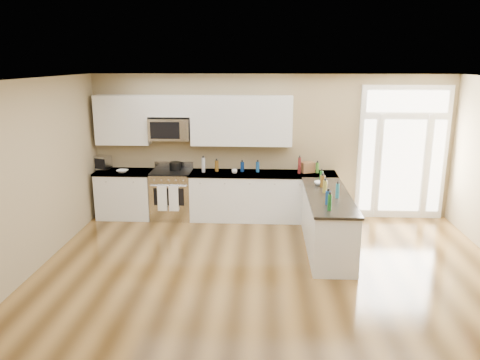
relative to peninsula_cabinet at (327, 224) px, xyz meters
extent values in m
plane|color=#4B3215|center=(-0.93, -2.24, -0.43)|extent=(8.00, 8.00, 0.00)
plane|color=#9D8A63|center=(-0.93, 1.76, 0.97)|extent=(7.00, 0.00, 7.00)
plane|color=white|center=(-0.93, -2.24, 2.37)|extent=(8.00, 8.00, 0.00)
cube|color=white|center=(-3.80, 1.45, 0.02)|extent=(1.06, 0.62, 0.90)
cube|color=black|center=(-3.80, 1.45, -0.38)|extent=(1.02, 0.52, 0.10)
cube|color=black|center=(-3.80, 1.45, 0.49)|extent=(1.10, 0.66, 0.04)
cube|color=white|center=(-1.08, 1.45, 0.02)|extent=(2.81, 0.62, 0.90)
cube|color=black|center=(-1.08, 1.45, -0.38)|extent=(2.77, 0.52, 0.10)
cube|color=black|center=(-1.08, 1.45, 0.49)|extent=(2.85, 0.66, 0.04)
cube|color=white|center=(0.00, 0.00, 0.02)|extent=(0.65, 2.28, 0.90)
cube|color=black|center=(0.00, 0.00, -0.38)|extent=(0.61, 2.18, 0.10)
cube|color=black|center=(0.00, 0.00, 0.49)|extent=(0.69, 2.32, 0.04)
cube|color=white|center=(-3.81, 1.59, 1.49)|extent=(1.04, 0.33, 0.95)
cube|color=white|center=(-1.50, 1.59, 1.49)|extent=(1.94, 0.33, 0.95)
cube|color=white|center=(-2.88, 1.59, 1.77)|extent=(0.82, 0.33, 0.40)
cube|color=silver|center=(-2.88, 1.56, 1.33)|extent=(0.78, 0.40, 0.42)
cube|color=black|center=(-2.94, 1.35, 1.33)|extent=(0.56, 0.01, 0.32)
cube|color=white|center=(1.62, 1.72, 0.87)|extent=(1.70, 0.08, 2.60)
cube|color=white|center=(1.62, 1.67, 0.62)|extent=(0.78, 0.02, 1.80)
cube|color=white|center=(0.96, 1.67, 0.62)|extent=(0.22, 0.02, 1.80)
cube|color=white|center=(2.28, 1.67, 0.62)|extent=(0.22, 0.02, 1.80)
cube|color=white|center=(1.62, 1.67, 1.87)|extent=(1.50, 0.02, 0.40)
cube|color=silver|center=(-2.86, 1.45, 0.03)|extent=(0.78, 0.64, 0.92)
cube|color=black|center=(-2.86, 1.45, 0.50)|extent=(0.78, 0.60, 0.03)
cube|color=silver|center=(-2.86, 1.75, 0.58)|extent=(0.78, 0.04, 0.14)
cube|color=black|center=(-2.86, 1.12, 0.09)|extent=(0.58, 0.01, 0.34)
cylinder|color=silver|center=(-2.86, 1.10, 0.31)|extent=(0.70, 0.02, 0.02)
cube|color=white|center=(-2.98, 1.09, 0.07)|extent=(0.18, 0.02, 0.50)
cube|color=white|center=(-2.76, 1.09, 0.07)|extent=(0.18, 0.02, 0.50)
cylinder|color=black|center=(-2.80, 1.56, 0.60)|extent=(0.29, 0.29, 0.17)
cube|color=silver|center=(-4.28, 1.59, 0.64)|extent=(0.38, 0.35, 0.27)
cube|color=brown|center=(-0.21, 1.53, 0.61)|extent=(0.30, 0.26, 0.20)
imported|color=white|center=(-3.79, 1.32, 0.53)|extent=(0.25, 0.25, 0.05)
imported|color=white|center=(-0.07, 0.58, 0.54)|extent=(0.23, 0.23, 0.06)
imported|color=white|center=(-1.62, 1.36, 0.55)|extent=(0.12, 0.12, 0.08)
cylinder|color=#19591E|center=(-0.03, 0.76, 0.61)|extent=(0.06, 0.06, 0.21)
cylinder|color=navy|center=(-1.18, 1.51, 0.61)|extent=(0.07, 0.07, 0.20)
cylinder|color=brown|center=(-1.98, 1.53, 0.61)|extent=(0.07, 0.07, 0.21)
cylinder|color=olive|center=(-0.05, 0.11, 0.61)|extent=(0.07, 0.07, 0.20)
cylinder|color=#26727F|center=(0.11, -0.19, 0.62)|extent=(0.06, 0.06, 0.23)
cylinder|color=#591919|center=(-0.38, 1.43, 0.66)|extent=(0.06, 0.06, 0.31)
cylinder|color=#B2B2B7|center=(-2.23, 1.44, 0.65)|extent=(0.07, 0.07, 0.28)
cylinder|color=navy|center=(-1.48, 1.53, 0.60)|extent=(0.07, 0.07, 0.19)
cylinder|color=#3F7226|center=(-0.03, 1.50, 0.60)|extent=(0.06, 0.06, 0.20)
cylinder|color=#19591E|center=(-0.10, -0.84, 0.62)|extent=(0.06, 0.06, 0.24)
cylinder|color=navy|center=(-0.08, -0.54, 0.61)|extent=(0.08, 0.08, 0.20)
cylinder|color=brown|center=(-0.05, 0.46, 0.61)|extent=(0.08, 0.08, 0.20)
camera|label=1|loc=(-1.04, -7.34, 2.61)|focal=35.00mm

